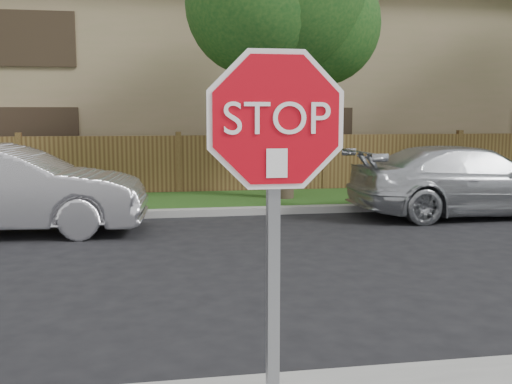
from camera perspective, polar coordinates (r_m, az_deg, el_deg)
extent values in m
cube|color=gray|center=(12.86, -6.66, -1.97)|extent=(70.00, 0.30, 0.15)
cube|color=#1E4714|center=(14.49, -7.03, -0.97)|extent=(70.00, 3.00, 0.12)
cube|color=#51361C|center=(15.99, -7.36, 2.49)|extent=(70.00, 0.12, 1.60)
cube|color=#94865C|center=(21.54, -8.14, 9.61)|extent=(34.00, 8.00, 6.00)
cylinder|color=#382B21|center=(14.57, 2.80, 6.63)|extent=(0.44, 0.44, 3.92)
sphere|color=#133D14|center=(15.23, 6.03, 15.62)|extent=(3.00, 3.00, 3.00)
sphere|color=#133D14|center=(14.23, -0.05, 17.38)|extent=(3.20, 3.20, 3.20)
cube|color=gray|center=(3.28, 1.62, -9.04)|extent=(0.07, 0.06, 2.30)
cylinder|color=white|center=(3.08, 1.93, 6.88)|extent=(1.01, 0.02, 1.01)
cylinder|color=#B70713|center=(3.07, 1.97, 6.88)|extent=(0.93, 0.02, 0.93)
cube|color=white|center=(3.06, 2.01, 2.76)|extent=(0.11, 0.00, 0.15)
imported|color=#BBBAC0|center=(11.73, -22.64, 0.21)|extent=(5.03, 2.08, 1.62)
imported|color=#B5B9BD|center=(13.56, 19.58, 0.99)|extent=(5.18, 2.20, 1.49)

